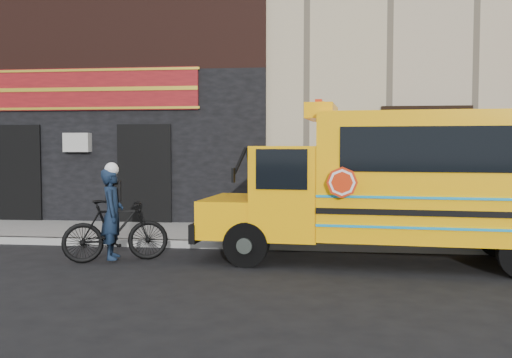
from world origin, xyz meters
The scene contains 7 objects.
ground centered at (0.00, 0.00, 0.00)m, with size 120.00×120.00×0.00m, color black.
curb centered at (0.00, 2.60, 0.07)m, with size 40.00×0.20×0.15m, color gray.
sidewalk centered at (0.00, 4.10, 0.07)m, with size 40.00×3.00×0.15m, color slate.
building centered at (-0.04, 10.45, 6.13)m, with size 20.00×10.70×12.00m.
school_bus centered at (3.03, 1.56, 1.51)m, with size 7.05×2.68×2.92m.
bicycle centered at (-2.34, 1.00, 0.58)m, with size 0.55×1.93×1.16m, color black.
cyclist centered at (-2.41, 1.01, 0.84)m, with size 0.62×0.40×1.69m, color #111E33.
Camera 1 is at (1.54, -9.12, 2.14)m, focal length 40.00 mm.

